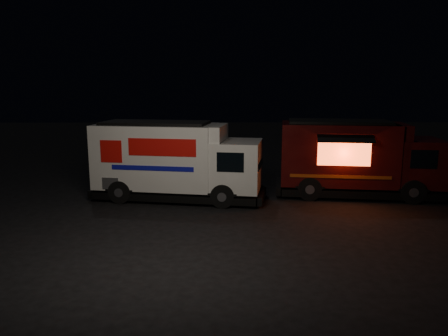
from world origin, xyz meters
TOP-DOWN VIEW (x-y plane):
  - ground at (0.00, 0.00)m, footprint 80.00×80.00m
  - white_truck at (-0.95, 3.36)m, footprint 7.23×3.54m
  - red_truck at (6.48, 3.85)m, footprint 7.03×3.40m

SIDE VIEW (x-z plane):
  - ground at x=0.00m, z-range 0.00..0.00m
  - white_truck at x=-0.95m, z-range 0.00..3.14m
  - red_truck at x=6.48m, z-range 0.00..3.14m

